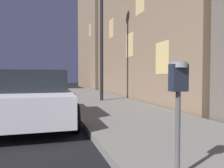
{
  "coord_description": "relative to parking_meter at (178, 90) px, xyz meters",
  "views": [
    {
      "loc": [
        3.12,
        -1.71,
        1.28
      ],
      "look_at": [
        4.23,
        1.72,
        1.14
      ],
      "focal_mm": 33.73,
      "sensor_mm": 36.0,
      "label": 1
    }
  ],
  "objects": [
    {
      "name": "car_white",
      "position": [
        -1.68,
        4.12,
        -0.42
      ],
      "size": [
        2.27,
        4.26,
        1.43
      ],
      "color": "silver",
      "rests_on": "ground"
    },
    {
      "name": "car_green",
      "position": [
        -1.68,
        17.0,
        -0.42
      ],
      "size": [
        2.06,
        4.15,
        1.43
      ],
      "color": "#19592D",
      "rests_on": "ground"
    },
    {
      "name": "street_lamp",
      "position": [
        1.14,
        7.53,
        2.97
      ],
      "size": [
        0.44,
        0.44,
        6.04
      ],
      "color": "black",
      "rests_on": "sidewalk"
    },
    {
      "name": "car_blue",
      "position": [
        -1.67,
        22.75,
        -0.41
      ],
      "size": [
        2.17,
        4.37,
        1.43
      ],
      "color": "navy",
      "rests_on": "ground"
    },
    {
      "name": "building_mid",
      "position": [
        6.07,
        8.71,
        4.52
      ],
      "size": [
        6.6,
        11.79,
        11.29
      ],
      "color": "#8C7259",
      "rests_on": "ground"
    },
    {
      "name": "building_far",
      "position": [
        7.27,
        20.56,
        6.43
      ],
      "size": [
        9.0,
        9.64,
        15.1
      ],
      "color": "#8C7259",
      "rests_on": "ground"
    },
    {
      "name": "car_black",
      "position": [
        -1.68,
        11.01,
        -0.42
      ],
      "size": [
        2.22,
        4.34,
        1.43
      ],
      "color": "black",
      "rests_on": "ground"
    },
    {
      "name": "parking_meter",
      "position": [
        0.0,
        0.0,
        0.0
      ],
      "size": [
        0.19,
        0.19,
        1.28
      ],
      "color": "#59595B",
      "rests_on": "sidewalk"
    }
  ]
}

